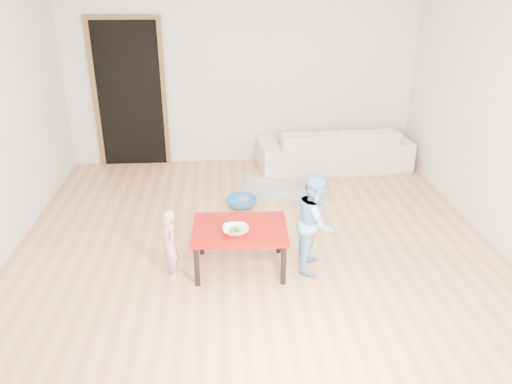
{
  "coord_description": "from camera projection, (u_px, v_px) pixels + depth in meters",
  "views": [
    {
      "loc": [
        -0.33,
        -4.67,
        2.63
      ],
      "look_at": [
        0.0,
        -0.2,
        0.65
      ],
      "focal_mm": 35.0,
      "sensor_mm": 36.0,
      "label": 1
    }
  ],
  "objects": [
    {
      "name": "floor",
      "position": [
        255.0,
        240.0,
        5.35
      ],
      "size": [
        5.0,
        5.0,
        0.01
      ],
      "primitive_type": "cube",
      "color": "#C37953",
      "rests_on": "ground"
    },
    {
      "name": "back_wall",
      "position": [
        242.0,
        74.0,
        7.1
      ],
      "size": [
        5.0,
        0.02,
        2.6
      ],
      "primitive_type": "cube",
      "color": "white",
      "rests_on": "floor"
    },
    {
      "name": "right_wall",
      "position": [
        503.0,
        117.0,
        4.99
      ],
      "size": [
        0.02,
        5.0,
        2.6
      ],
      "primitive_type": "cube",
      "color": "white",
      "rests_on": "floor"
    },
    {
      "name": "doorway",
      "position": [
        130.0,
        95.0,
        7.09
      ],
      "size": [
        1.02,
        0.08,
        2.11
      ],
      "primitive_type": null,
      "color": "brown",
      "rests_on": "back_wall"
    },
    {
      "name": "sofa",
      "position": [
        333.0,
        148.0,
        7.17
      ],
      "size": [
        2.2,
        0.99,
        0.63
      ],
      "primitive_type": "imported",
      "rotation": [
        0.0,
        0.0,
        3.22
      ],
      "color": "silver",
      "rests_on": "floor"
    },
    {
      "name": "cushion",
      "position": [
        315.0,
        141.0,
        6.97
      ],
      "size": [
        0.43,
        0.39,
        0.11
      ],
      "primitive_type": "cube",
      "rotation": [
        0.0,
        0.0,
        -0.09
      ],
      "color": "orange",
      "rests_on": "sofa"
    },
    {
      "name": "red_table",
      "position": [
        240.0,
        248.0,
        4.75
      ],
      "size": [
        0.91,
        0.7,
        0.44
      ],
      "primitive_type": null,
      "rotation": [
        0.0,
        0.0,
        -0.04
      ],
      "color": "#930B08",
      "rests_on": "floor"
    },
    {
      "name": "bowl",
      "position": [
        236.0,
        230.0,
        4.55
      ],
      "size": [
        0.24,
        0.24,
        0.06
      ],
      "primitive_type": "imported",
      "color": "white",
      "rests_on": "red_table"
    },
    {
      "name": "broccoli",
      "position": [
        236.0,
        230.0,
        4.55
      ],
      "size": [
        0.12,
        0.12,
        0.06
      ],
      "primitive_type": null,
      "color": "#2D5919",
      "rests_on": "red_table"
    },
    {
      "name": "child_pink",
      "position": [
        169.0,
        244.0,
        4.59
      ],
      "size": [
        0.25,
        0.29,
        0.67
      ],
      "primitive_type": "imported",
      "rotation": [
        0.0,
        0.0,
        -1.13
      ],
      "color": "pink",
      "rests_on": "floor"
    },
    {
      "name": "child_blue",
      "position": [
        316.0,
        222.0,
        4.68
      ],
      "size": [
        0.48,
        0.55,
        0.96
      ],
      "primitive_type": "imported",
      "rotation": [
        0.0,
        0.0,
        1.28
      ],
      "color": "#69BBF4",
      "rests_on": "floor"
    },
    {
      "name": "basin",
      "position": [
        241.0,
        202.0,
        6.08
      ],
      "size": [
        0.37,
        0.37,
        0.12
      ],
      "primitive_type": "imported",
      "color": "teal",
      "rests_on": "floor"
    },
    {
      "name": "blanket",
      "position": [
        284.0,
        187.0,
        6.59
      ],
      "size": [
        1.22,
        1.06,
        0.05
      ],
      "primitive_type": null,
      "rotation": [
        0.0,
        0.0,
        -0.14
      ],
      "color": "#B6B3A0",
      "rests_on": "floor"
    }
  ]
}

